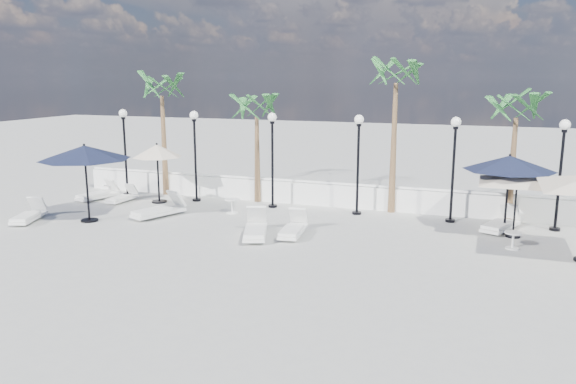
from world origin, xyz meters
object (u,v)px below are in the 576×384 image
(lounger_4, at_px, (255,229))
(parasol_cream_sq_a, at_px, (518,174))
(lounger_5, at_px, (293,229))
(lounger_7, at_px, (501,224))
(parasol_navy_left, at_px, (85,153))
(lounger_3, at_px, (159,210))
(parasol_cream_small, at_px, (157,152))
(lounger_2, at_px, (122,197))
(lounger_1, at_px, (29,215))
(parasol_navy_mid, at_px, (509,163))
(lounger_0, at_px, (98,194))

(lounger_4, distance_m, parasol_cream_sq_a, 8.78)
(lounger_5, distance_m, lounger_7, 7.21)
(parasol_navy_left, bearing_deg, lounger_3, 34.55)
(lounger_4, bearing_deg, lounger_7, 5.16)
(lounger_4, distance_m, parasol_navy_left, 6.97)
(parasol_navy_left, distance_m, parasol_cream_small, 3.69)
(lounger_2, relative_size, parasol_cream_small, 0.65)
(lounger_1, relative_size, parasol_navy_mid, 0.66)
(lounger_5, relative_size, lounger_7, 0.94)
(parasol_cream_sq_a, height_order, parasol_cream_small, parasol_cream_small)
(lounger_0, xyz_separation_m, lounger_4, (8.68, -3.06, 0.03))
(lounger_2, xyz_separation_m, lounger_7, (15.11, 0.55, 0.05))
(parasol_navy_left, height_order, parasol_navy_mid, parasol_navy_left)
(parasol_cream_sq_a, bearing_deg, lounger_4, -160.21)
(parasol_navy_mid, bearing_deg, parasol_navy_left, -166.17)
(lounger_3, relative_size, parasol_cream_sq_a, 0.48)
(parasol_cream_sq_a, bearing_deg, lounger_2, 179.55)
(parasol_cream_small, bearing_deg, lounger_5, -22.36)
(lounger_1, bearing_deg, lounger_4, -13.56)
(lounger_2, relative_size, lounger_5, 0.83)
(lounger_5, distance_m, parasol_cream_small, 7.83)
(lounger_2, bearing_deg, lounger_4, -19.53)
(parasol_navy_mid, bearing_deg, parasol_cream_sq_a, -62.43)
(parasol_navy_mid, bearing_deg, lounger_5, -157.08)
(parasol_cream_small, bearing_deg, lounger_3, -57.79)
(lounger_4, relative_size, parasol_cream_sq_a, 0.48)
(lounger_3, relative_size, parasol_navy_left, 0.69)
(lounger_0, xyz_separation_m, lounger_7, (16.37, 0.52, 0.01))
(lounger_1, xyz_separation_m, parasol_cream_sq_a, (16.73, 3.82, 1.90))
(lounger_1, bearing_deg, parasol_cream_small, 38.18)
(lounger_0, height_order, parasol_navy_left, parasol_navy_left)
(lounger_0, bearing_deg, parasol_navy_left, -40.78)
(lounger_1, xyz_separation_m, lounger_3, (4.14, 2.21, 0.03))
(lounger_2, height_order, parasol_navy_left, parasol_navy_left)
(lounger_1, distance_m, lounger_5, 9.90)
(lounger_3, relative_size, parasol_navy_mid, 0.74)
(lounger_4, distance_m, lounger_5, 1.27)
(lounger_2, height_order, parasol_cream_small, parasol_cream_small)
(lounger_5, xyz_separation_m, parasol_cream_sq_a, (6.94, 2.32, 1.89))
(lounger_4, xyz_separation_m, lounger_7, (7.69, 3.58, -0.01))
(lounger_4, bearing_deg, parasol_cream_sq_a, 0.00)
(lounger_1, height_order, lounger_2, lounger_1)
(lounger_1, xyz_separation_m, lounger_7, (16.34, 4.49, 0.02))
(lounger_2, height_order, lounger_4, lounger_4)
(lounger_5, bearing_deg, lounger_3, 166.73)
(lounger_3, relative_size, lounger_7, 1.05)
(parasol_navy_mid, bearing_deg, lounger_1, -165.29)
(lounger_2, height_order, lounger_7, lounger_7)
(lounger_2, xyz_separation_m, parasol_navy_mid, (15.22, 0.38, 2.18))
(lounger_7, bearing_deg, lounger_5, -133.19)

